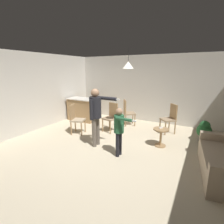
# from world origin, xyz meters

# --- Properties ---
(ground) EXTENTS (7.68, 7.68, 0.00)m
(ground) POSITION_xyz_m (0.00, 0.00, 0.00)
(ground) COLOR beige
(wall_back) EXTENTS (6.40, 0.10, 2.70)m
(wall_back) POSITION_xyz_m (0.00, 3.20, 1.35)
(wall_back) COLOR beige
(wall_back) RESTS_ON ground
(wall_left) EXTENTS (0.10, 6.40, 2.70)m
(wall_left) POSITION_xyz_m (-3.20, 0.00, 1.35)
(wall_left) COLOR beige
(wall_left) RESTS_ON ground
(kitchen_counter) EXTENTS (1.26, 0.66, 0.95)m
(kitchen_counter) POSITION_xyz_m (-2.45, 1.95, 0.48)
(kitchen_counter) COLOR #99754C
(kitchen_counter) RESTS_ON ground
(side_table_by_couch) EXTENTS (0.44, 0.44, 0.52)m
(side_table_by_couch) POSITION_xyz_m (1.11, 0.94, 0.33)
(side_table_by_couch) COLOR #99754C
(side_table_by_couch) RESTS_ON ground
(person_adult) EXTENTS (0.81, 0.47, 1.63)m
(person_adult) POSITION_xyz_m (-0.51, 0.11, 1.01)
(person_adult) COLOR #60564C
(person_adult) RESTS_ON ground
(person_child) EXTENTS (0.63, 0.38, 1.23)m
(person_child) POSITION_xyz_m (0.33, -0.12, 0.77)
(person_child) COLOR black
(person_child) RESTS_ON ground
(dining_chair_by_counter) EXTENTS (0.53, 0.53, 1.00)m
(dining_chair_by_counter) POSITION_xyz_m (-1.66, 0.58, 0.55)
(dining_chair_by_counter) COLOR #99754C
(dining_chair_by_counter) RESTS_ON ground
(dining_chair_near_wall) EXTENTS (0.50, 0.50, 1.00)m
(dining_chair_near_wall) POSITION_xyz_m (-0.73, 1.37, 0.55)
(dining_chair_near_wall) COLOR #99754C
(dining_chair_near_wall) RESTS_ON ground
(dining_chair_centre_back) EXTENTS (0.58, 0.58, 1.00)m
(dining_chair_centre_back) POSITION_xyz_m (-0.49, 2.25, 0.55)
(dining_chair_centre_back) COLOR #99754C
(dining_chair_centre_back) RESTS_ON ground
(dining_chair_spare) EXTENTS (0.59, 0.59, 1.00)m
(dining_chair_spare) POSITION_xyz_m (1.12, 2.17, 0.55)
(dining_chair_spare) COLOR #99754C
(dining_chair_spare) RESTS_ON ground
(potted_plant_corner) EXTENTS (0.42, 0.42, 0.65)m
(potted_plant_corner) POSITION_xyz_m (2.17, 1.90, 0.36)
(potted_plant_corner) COLOR #4C4742
(potted_plant_corner) RESTS_ON ground
(spare_remote_on_table) EXTENTS (0.10, 0.13, 0.04)m
(spare_remote_on_table) POSITION_xyz_m (1.09, 0.98, 0.54)
(spare_remote_on_table) COLOR white
(spare_remote_on_table) RESTS_ON side_table_by_couch
(ceiling_light_pendant) EXTENTS (0.32, 0.32, 0.55)m
(ceiling_light_pendant) POSITION_xyz_m (0.07, 0.92, 2.25)
(ceiling_light_pendant) COLOR silver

